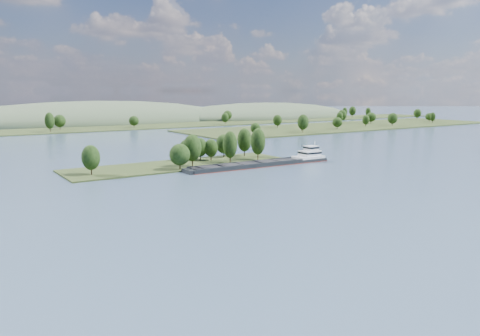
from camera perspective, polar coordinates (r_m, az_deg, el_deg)
ground at (r=155.55m, az=2.67°, el=-2.61°), size 1800.00×1800.00×0.00m
tree_island at (r=207.86m, az=-5.42°, el=1.67°), size 100.00×31.44×15.93m
right_bank at (r=442.41m, az=13.20°, el=5.08°), size 320.00×90.00×15.59m
back_shoreline at (r=415.14m, az=-19.99°, el=4.46°), size 900.00×60.00×16.61m
hill_east at (r=589.05m, az=2.94°, el=6.22°), size 260.00×140.00×36.00m
hill_west at (r=525.52m, az=-17.02°, el=5.45°), size 320.00×160.00×44.00m
cargo_barge at (r=206.24m, az=3.56°, el=0.69°), size 71.09×10.31×9.59m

